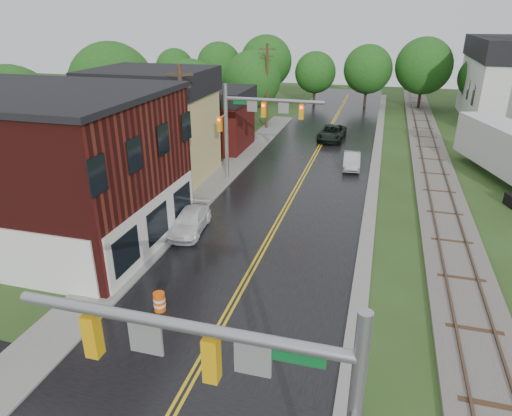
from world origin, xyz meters
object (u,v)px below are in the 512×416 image
at_px(tree_left_a, 13,116).
at_px(tree_left_b, 114,88).
at_px(pickup_white, 190,221).
at_px(traffic_signal_near, 248,387).
at_px(tree_left_e, 253,81).
at_px(construction_barrel, 159,302).
at_px(sedan_silver, 352,161).
at_px(tree_left_c, 191,90).
at_px(suv_dark, 332,133).
at_px(traffic_signal_far, 254,117).
at_px(brick_building, 36,167).
at_px(utility_pole_b, 183,133).
at_px(utility_pole_c, 267,85).

height_order(tree_left_a, tree_left_b, tree_left_b).
distance_m(tree_left_a, pickup_white, 16.35).
xyz_separation_m(traffic_signal_near, tree_left_e, (-12.32, 43.90, -0.16)).
bearing_deg(construction_barrel, sedan_silver, 74.03).
relative_size(tree_left_a, tree_left_c, 1.13).
bearing_deg(tree_left_c, suv_dark, 3.75).
bearing_deg(tree_left_c, tree_left_e, 50.19).
xyz_separation_m(tree_left_b, tree_left_e, (9.00, 14.00, -0.90)).
distance_m(traffic_signal_far, pickup_white, 10.40).
bearing_deg(traffic_signal_near, tree_left_b, 125.49).
relative_size(brick_building, tree_left_a, 1.65).
distance_m(traffic_signal_near, traffic_signal_far, 25.94).
relative_size(utility_pole_b, utility_pole_c, 1.00).
height_order(traffic_signal_far, sedan_silver, traffic_signal_far).
height_order(suv_dark, pickup_white, suv_dark).
xyz_separation_m(traffic_signal_far, tree_left_b, (-14.38, 4.90, 0.74)).
distance_m(traffic_signal_near, tree_left_c, 41.67).
height_order(traffic_signal_far, suv_dark, traffic_signal_far).
xyz_separation_m(traffic_signal_far, construction_barrel, (0.58, -17.00, -4.53)).
height_order(utility_pole_c, suv_dark, utility_pole_c).
relative_size(tree_left_a, suv_dark, 1.68).
xyz_separation_m(traffic_signal_near, suv_dark, (-2.67, 38.86, -4.25)).
relative_size(utility_pole_c, pickup_white, 2.08).
xyz_separation_m(traffic_signal_far, tree_left_a, (-16.38, -5.10, 0.14)).
distance_m(traffic_signal_near, sedan_silver, 30.53).
bearing_deg(traffic_signal_near, utility_pole_b, 117.19).
bearing_deg(pickup_white, tree_left_c, 106.19).
bearing_deg(brick_building, utility_pole_b, 50.93).
relative_size(tree_left_c, sedan_silver, 1.99).
distance_m(traffic_signal_far, tree_left_a, 17.16).
distance_m(brick_building, pickup_white, 8.92).
relative_size(traffic_signal_near, utility_pole_c, 0.82).
relative_size(sedan_silver, construction_barrel, 4.30).
bearing_deg(traffic_signal_near, utility_pole_c, 103.74).
bearing_deg(utility_pole_c, utility_pole_b, -90.00).
xyz_separation_m(tree_left_b, tree_left_c, (4.00, 8.00, -1.21)).
bearing_deg(utility_pole_c, brick_building, -101.09).
bearing_deg(pickup_white, brick_building, -167.39).
height_order(brick_building, utility_pole_c, utility_pole_c).
relative_size(tree_left_b, pickup_white, 2.24).
bearing_deg(utility_pole_b, pickup_white, -64.54).
relative_size(brick_building, utility_pole_b, 1.59).
distance_m(traffic_signal_far, tree_left_e, 19.65).
distance_m(tree_left_c, sedan_silver, 19.34).
relative_size(tree_left_b, sedan_silver, 2.52).
relative_size(utility_pole_c, tree_left_b, 0.93).
xyz_separation_m(tree_left_c, sedan_silver, (17.32, -7.68, -3.88)).
distance_m(suv_dark, construction_barrel, 31.08).
xyz_separation_m(traffic_signal_near, construction_barrel, (-6.36, 8.00, -4.52)).
bearing_deg(brick_building, traffic_signal_far, 53.08).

